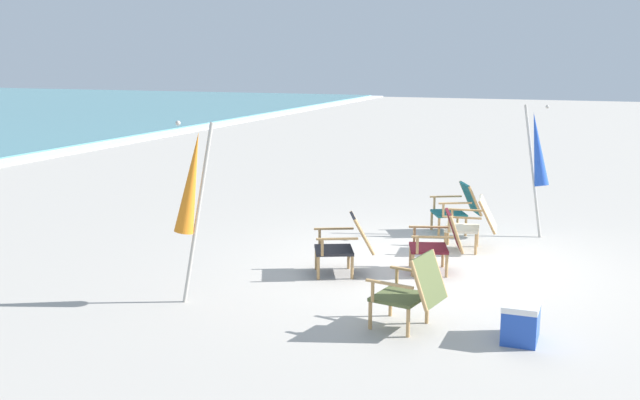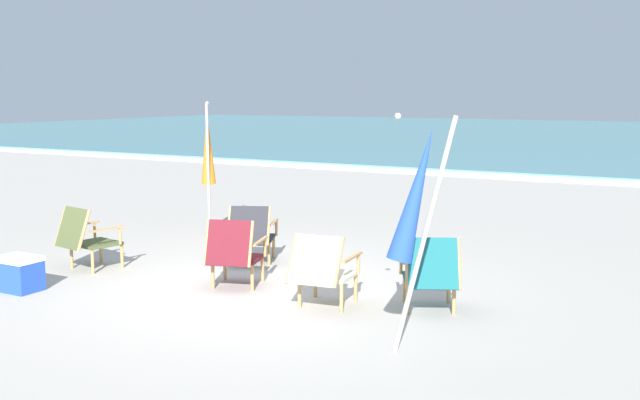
{
  "view_description": "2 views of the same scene",
  "coord_description": "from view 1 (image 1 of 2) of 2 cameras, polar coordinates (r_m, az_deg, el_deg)",
  "views": [
    {
      "loc": [
        -9.6,
        -1.97,
        2.81
      ],
      "look_at": [
        -0.35,
        1.54,
        0.88
      ],
      "focal_mm": 42.0,
      "sensor_mm": 36.0,
      "label": 1
    },
    {
      "loc": [
        4.71,
        -6.91,
        2.23
      ],
      "look_at": [
        -0.09,
        1.79,
        0.8
      ],
      "focal_mm": 42.0,
      "sensor_mm": 36.0,
      "label": 2
    }
  ],
  "objects": [
    {
      "name": "ground_plane",
      "position": [
        10.19,
        8.88,
        -5.12
      ],
      "size": [
        80.0,
        80.0,
        0.0
      ],
      "primitive_type": "plane",
      "color": "#B2AAA0"
    },
    {
      "name": "beach_chair_front_left",
      "position": [
        12.14,
        10.52,
        -0.49
      ],
      "size": [
        0.83,
        0.9,
        0.8
      ],
      "color": "#196066",
      "rests_on": "ground"
    },
    {
      "name": "beach_chair_mid_center",
      "position": [
        11.08,
        11.62,
        -1.64
      ],
      "size": [
        0.65,
        0.8,
        0.79
      ],
      "color": "beige",
      "rests_on": "ground"
    },
    {
      "name": "beach_chair_front_right",
      "position": [
        7.83,
        7.07,
        -6.75
      ],
      "size": [
        0.69,
        0.78,
        0.81
      ],
      "color": "#515B33",
      "rests_on": "ground"
    },
    {
      "name": "cooler_box",
      "position": [
        7.81,
        15.06,
        -8.89
      ],
      "size": [
        0.49,
        0.35,
        0.4
      ],
      "color": "blue",
      "rests_on": "ground"
    },
    {
      "name": "beach_chair_back_left",
      "position": [
        9.9,
        9.14,
        -3.03
      ],
      "size": [
        0.75,
        0.82,
        0.82
      ],
      "color": "maroon",
      "rests_on": "ground"
    },
    {
      "name": "umbrella_furled_orange",
      "position": [
        8.54,
        -9.77,
        1.17
      ],
      "size": [
        0.42,
        0.47,
        2.1
      ],
      "color": "#B7B2A8",
      "rests_on": "ground"
    },
    {
      "name": "beach_chair_back_right",
      "position": [
        9.7,
        2.04,
        -3.23
      ],
      "size": [
        0.83,
        0.92,
        0.79
      ],
      "color": "#28282D",
      "rests_on": "ground"
    },
    {
      "name": "umbrella_furled_blue",
      "position": [
        12.12,
        16.23,
        3.66
      ],
      "size": [
        0.54,
        0.52,
        2.07
      ],
      "color": "#B7B2A8",
      "rests_on": "ground"
    }
  ]
}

